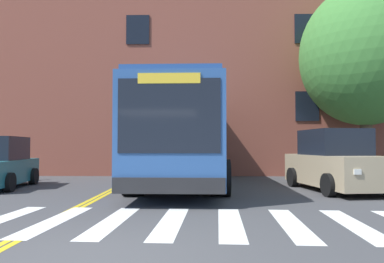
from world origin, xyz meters
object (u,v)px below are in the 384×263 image
(car_tan_far_lane, at_px, (335,163))
(street_tree_curbside_large, at_px, (365,55))
(city_bus, at_px, (184,136))
(car_navy_behind_bus, at_px, (168,155))

(car_tan_far_lane, height_order, street_tree_curbside_large, street_tree_curbside_large)
(city_bus, xyz_separation_m, street_tree_curbside_large, (7.65, 1.64, 3.49))
(city_bus, relative_size, car_navy_behind_bus, 2.88)
(car_tan_far_lane, height_order, car_navy_behind_bus, car_tan_far_lane)
(city_bus, distance_m, car_navy_behind_bus, 9.49)
(car_navy_behind_bus, height_order, street_tree_curbside_large, street_tree_curbside_large)
(car_tan_far_lane, distance_m, street_tree_curbside_large, 6.48)
(city_bus, bearing_deg, car_tan_far_lane, -24.41)
(car_navy_behind_bus, bearing_deg, city_bus, -81.29)
(city_bus, bearing_deg, street_tree_curbside_large, 12.11)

